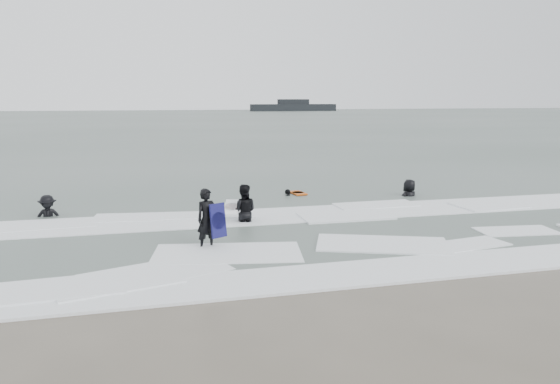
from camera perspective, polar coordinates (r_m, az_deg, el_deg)
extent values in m
plane|color=brown|center=(13.78, 5.04, -8.02)|extent=(320.00, 320.00, 0.00)
plane|color=#47544C|center=(92.59, -11.28, 7.18)|extent=(320.00, 320.00, 0.00)
imported|color=black|center=(15.61, -7.55, -5.91)|extent=(0.75, 0.62, 1.75)
imported|color=black|center=(18.60, -3.82, -3.26)|extent=(1.05, 0.90, 1.89)
imported|color=black|center=(20.94, -23.06, -2.55)|extent=(1.15, 0.73, 1.69)
imported|color=black|center=(23.38, 0.85, -0.50)|extent=(0.90, 0.84, 1.48)
imported|color=black|center=(23.99, 13.34, -0.51)|extent=(1.11, 0.97, 1.91)
cube|color=white|center=(13.24, 5.89, -8.65)|extent=(30.03, 2.32, 0.07)
cube|color=white|center=(19.35, -0.71, -2.58)|extent=(30.00, 2.60, 0.09)
cube|color=black|center=(160.50, 1.40, 8.82)|extent=(24.80, 4.43, 1.95)
cube|color=black|center=(160.47, 1.40, 9.42)|extent=(8.86, 2.66, 1.42)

